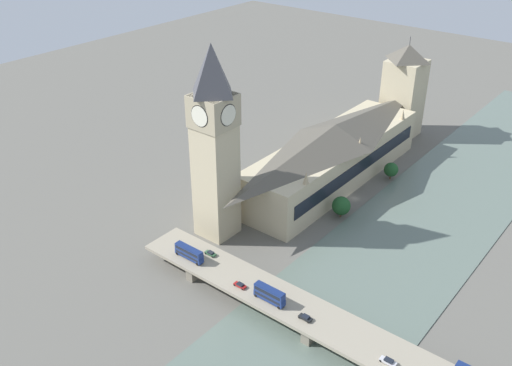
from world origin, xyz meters
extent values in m
plane|color=#605E56|center=(0.00, 0.00, 0.00)|extent=(600.00, 600.00, 0.00)
cube|color=slate|center=(-32.47, 0.00, 0.15)|extent=(52.94, 360.00, 0.30)
cube|color=#C1B28E|center=(16.49, -8.00, 10.04)|extent=(26.98, 107.32, 20.07)
cube|color=black|center=(2.85, -8.00, 11.04)|extent=(0.40, 98.74, 6.02)
pyramid|color=#514C42|center=(16.49, -8.00, 23.80)|extent=(26.44, 105.18, 7.45)
cone|color=tan|center=(4.00, -48.78, 22.57)|extent=(2.20, 2.20, 5.00)
cone|color=tan|center=(4.00, -8.00, 22.57)|extent=(2.20, 2.20, 5.00)
cone|color=tan|center=(4.00, 32.78, 22.57)|extent=(2.20, 2.20, 5.00)
cube|color=#C1B28E|center=(28.67, 56.23, 28.44)|extent=(13.13, 13.13, 56.88)
cube|color=tan|center=(28.67, 56.23, 50.97)|extent=(13.92, 13.92, 11.82)
cylinder|color=black|center=(21.92, 56.23, 50.97)|extent=(0.50, 7.93, 7.93)
cylinder|color=silver|center=(21.79, 56.23, 50.97)|extent=(0.62, 7.34, 7.34)
cylinder|color=black|center=(35.41, 56.23, 50.97)|extent=(0.50, 7.93, 7.93)
cylinder|color=silver|center=(35.54, 56.23, 50.97)|extent=(0.62, 7.34, 7.34)
cylinder|color=black|center=(28.67, 49.49, 50.97)|extent=(7.93, 0.50, 7.93)
cylinder|color=silver|center=(28.67, 49.35, 50.97)|extent=(7.34, 0.62, 7.34)
cylinder|color=black|center=(28.67, 62.97, 50.97)|extent=(7.93, 0.50, 7.93)
cylinder|color=silver|center=(28.67, 63.10, 50.97)|extent=(7.34, 0.62, 7.34)
pyramid|color=#424247|center=(28.67, 56.23, 65.88)|extent=(13.40, 13.40, 18.00)
cube|color=#C1B28E|center=(16.49, -74.59, 20.20)|extent=(17.85, 17.85, 40.39)
pyramid|color=#514C42|center=(16.49, -74.59, 44.41)|extent=(17.85, 17.85, 8.03)
cylinder|color=#333338|center=(16.49, -74.59, 50.43)|extent=(0.30, 0.30, 4.00)
cube|color=gray|center=(-32.47, 78.63, 2.55)|extent=(3.00, 13.33, 5.10)
cube|color=gray|center=(15.79, 78.63, 2.55)|extent=(3.00, 13.33, 5.10)
cube|color=gray|center=(-32.47, 78.63, 5.70)|extent=(137.87, 15.68, 1.20)
cube|color=navy|center=(18.70, 81.71, 7.70)|extent=(11.71, 2.46, 1.88)
cube|color=black|center=(18.70, 81.71, 8.08)|extent=(10.54, 2.52, 0.83)
cube|color=navy|center=(18.70, 81.71, 9.75)|extent=(11.48, 2.46, 2.21)
cube|color=black|center=(18.70, 81.71, 9.86)|extent=(10.54, 2.52, 1.06)
cube|color=navy|center=(18.70, 81.71, 10.93)|extent=(11.36, 2.34, 0.16)
cylinder|color=black|center=(23.63, 80.59, 6.88)|extent=(1.15, 0.28, 1.15)
cylinder|color=black|center=(23.63, 82.83, 6.88)|extent=(1.15, 0.28, 1.15)
cylinder|color=black|center=(13.88, 80.59, 6.88)|extent=(1.15, 0.28, 1.15)
cylinder|color=black|center=(13.88, 82.83, 6.88)|extent=(1.15, 0.28, 1.15)
cube|color=navy|center=(-16.53, 81.89, 7.76)|extent=(10.91, 2.48, 2.07)
cube|color=black|center=(-16.53, 81.89, 8.17)|extent=(9.82, 2.54, 0.91)
cube|color=navy|center=(-16.53, 81.89, 10.01)|extent=(10.69, 2.48, 2.43)
cube|color=black|center=(-16.53, 81.89, 10.13)|extent=(9.82, 2.54, 1.17)
cube|color=navy|center=(-16.53, 81.89, 11.31)|extent=(10.58, 2.36, 0.16)
cylinder|color=black|center=(-11.93, 80.76, 6.83)|extent=(1.07, 0.28, 1.07)
cylinder|color=black|center=(-11.93, 83.02, 6.83)|extent=(1.07, 0.28, 1.07)
cylinder|color=black|center=(-21.02, 80.76, 6.83)|extent=(1.07, 0.28, 1.07)
cylinder|color=black|center=(-21.02, 83.02, 6.83)|extent=(1.07, 0.28, 1.07)
cube|color=black|center=(-29.97, 81.70, 6.86)|extent=(4.19, 1.84, 0.63)
cube|color=black|center=(-30.10, 81.70, 7.43)|extent=(2.18, 1.65, 0.52)
cylinder|color=black|center=(-28.36, 80.87, 6.64)|extent=(0.69, 0.22, 0.69)
cylinder|color=black|center=(-28.36, 82.53, 6.64)|extent=(0.69, 0.22, 0.69)
cylinder|color=black|center=(-31.59, 80.87, 6.64)|extent=(0.69, 0.22, 0.69)
cylinder|color=black|center=(-31.59, 82.53, 6.64)|extent=(0.69, 0.22, 0.69)
cube|color=#2D5638|center=(14.47, 75.55, 6.86)|extent=(4.22, 1.74, 0.62)
cube|color=black|center=(14.34, 75.55, 7.41)|extent=(2.20, 1.57, 0.47)
cylinder|color=black|center=(16.09, 74.76, 6.65)|extent=(0.70, 0.22, 0.70)
cylinder|color=black|center=(16.09, 76.33, 6.65)|extent=(0.70, 0.22, 0.70)
cylinder|color=black|center=(12.85, 74.76, 6.65)|extent=(0.70, 0.22, 0.70)
cylinder|color=black|center=(12.85, 76.33, 6.65)|extent=(0.70, 0.22, 0.70)
cube|color=maroon|center=(-4.80, 82.33, 6.83)|extent=(4.33, 1.75, 0.56)
cube|color=black|center=(-4.93, 82.33, 7.34)|extent=(2.25, 1.57, 0.47)
cylinder|color=black|center=(-3.13, 81.55, 6.65)|extent=(0.70, 0.22, 0.70)
cylinder|color=black|center=(-3.13, 83.12, 6.65)|extent=(0.70, 0.22, 0.70)
cylinder|color=black|center=(-6.47, 81.55, 6.65)|extent=(0.70, 0.22, 0.70)
cylinder|color=black|center=(-6.47, 83.12, 6.65)|extent=(0.70, 0.22, 0.70)
cube|color=silver|center=(-57.51, 81.88, 6.90)|extent=(4.72, 1.74, 0.69)
cube|color=black|center=(-57.66, 81.88, 7.53)|extent=(2.45, 1.57, 0.58)
cylinder|color=black|center=(-55.65, 81.10, 6.65)|extent=(0.71, 0.22, 0.71)
cylinder|color=black|center=(-55.65, 82.67, 6.65)|extent=(0.71, 0.22, 0.71)
cylinder|color=black|center=(-59.38, 81.10, 6.65)|extent=(0.71, 0.22, 0.71)
cylinder|color=brown|center=(-3.10, 16.65, 1.02)|extent=(0.70, 0.70, 2.05)
sphere|color=#1E4C23|center=(-3.10, 16.65, 5.30)|extent=(7.65, 7.65, 7.65)
cylinder|color=brown|center=(-3.88, -25.54, 1.07)|extent=(0.70, 0.70, 2.13)
sphere|color=#1E4C23|center=(-3.88, -25.54, 4.90)|extent=(6.52, 6.52, 6.52)
camera|label=1|loc=(-99.85, 192.41, 125.10)|focal=40.00mm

